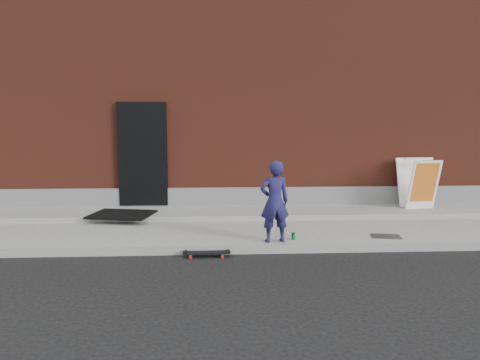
{
  "coord_description": "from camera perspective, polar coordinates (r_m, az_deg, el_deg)",
  "views": [
    {
      "loc": [
        -1.02,
        -7.29,
        2.17
      ],
      "look_at": [
        -0.59,
        0.8,
        1.1
      ],
      "focal_mm": 35.0,
      "sensor_mm": 36.0,
      "label": 1
    }
  ],
  "objects": [
    {
      "name": "building",
      "position": [
        14.32,
        1.09,
        8.8
      ],
      "size": [
        20.0,
        8.1,
        5.0
      ],
      "color": "maroon",
      "rests_on": "ground"
    },
    {
      "name": "skateboard",
      "position": [
        7.47,
        -4.1,
        -8.86
      ],
      "size": [
        0.72,
        0.19,
        0.08
      ],
      "color": "red",
      "rests_on": "ground"
    },
    {
      "name": "soda_can",
      "position": [
        7.96,
        6.51,
        -6.81
      ],
      "size": [
        0.08,
        0.08,
        0.12
      ],
      "primitive_type": "cylinder",
      "rotation": [
        0.0,
        0.0,
        0.37
      ],
      "color": "#1A8538",
      "rests_on": "sidewalk"
    },
    {
      "name": "utility_plate",
      "position": [
        8.48,
        17.36,
        -6.57
      ],
      "size": [
        0.54,
        0.4,
        0.01
      ],
      "primitive_type": "cube",
      "rotation": [
        0.0,
        0.0,
        -0.19
      ],
      "color": "#4B4B4F",
      "rests_on": "sidewalk"
    },
    {
      "name": "child",
      "position": [
        7.67,
        4.24,
        -2.63
      ],
      "size": [
        0.53,
        0.39,
        1.35
      ],
      "primitive_type": "imported",
      "rotation": [
        0.0,
        0.0,
        3.3
      ],
      "color": "#1F1C4F",
      "rests_on": "sidewalk"
    },
    {
      "name": "sidewalk",
      "position": [
        9.09,
        3.52,
        -5.83
      ],
      "size": [
        20.0,
        3.0,
        0.15
      ],
      "primitive_type": "cube",
      "color": "slate",
      "rests_on": "ground"
    },
    {
      "name": "pizza_sign",
      "position": [
        10.78,
        20.9,
        -0.33
      ],
      "size": [
        0.75,
        0.85,
        1.09
      ],
      "color": "white",
      "rests_on": "apron"
    },
    {
      "name": "doormat",
      "position": [
        9.67,
        -14.2,
        -4.09
      ],
      "size": [
        1.34,
        1.17,
        0.03
      ],
      "primitive_type": "cube",
      "rotation": [
        0.0,
        0.0,
        -0.2
      ],
      "color": "black",
      "rests_on": "apron"
    },
    {
      "name": "apron",
      "position": [
        9.94,
        2.94,
        -3.94
      ],
      "size": [
        20.0,
        1.2,
        0.1
      ],
      "primitive_type": "cube",
      "color": "gray",
      "rests_on": "sidewalk"
    },
    {
      "name": "ground",
      "position": [
        7.67,
        4.8,
        -8.95
      ],
      "size": [
        80.0,
        80.0,
        0.0
      ],
      "primitive_type": "plane",
      "color": "black",
      "rests_on": "ground"
    }
  ]
}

